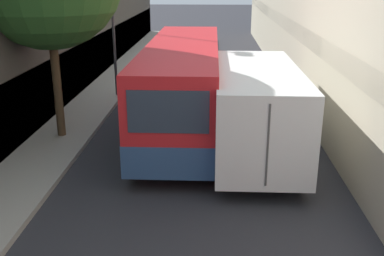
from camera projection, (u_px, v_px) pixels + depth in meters
ground_plane at (196, 134)px, 16.14m from camera, size 150.00×150.00×0.00m
sidewalk_left at (68, 130)px, 16.32m from camera, size 2.06×60.00×0.15m
building_left_shopfront at (1, 58)px, 15.57m from camera, size 2.40×60.00×5.95m
bus at (183, 84)px, 16.34m from camera, size 2.51×10.99×3.14m
box_truck at (253, 102)px, 14.54m from camera, size 2.45×8.90×2.84m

